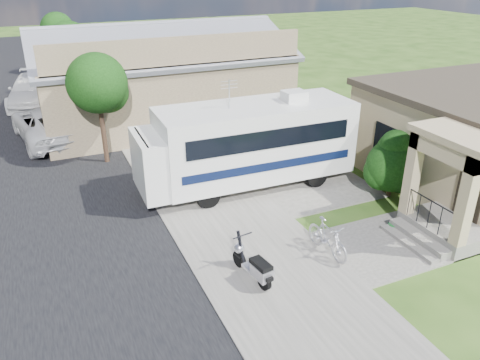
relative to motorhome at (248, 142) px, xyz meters
name	(u,v)px	position (x,y,z in m)	size (l,w,h in m)	color
ground	(290,249)	(-0.70, -4.47, -1.75)	(120.00, 120.00, 0.00)	#214211
street_slab	(12,167)	(-8.20, 5.53, -1.74)	(9.00, 80.00, 0.02)	black
sidewalk_slab	(165,144)	(-1.70, 5.53, -1.72)	(4.00, 80.00, 0.06)	#595750
driveway_slab	(266,181)	(0.80, 0.03, -1.73)	(7.00, 6.00, 0.05)	#595750
walk_slab	(393,243)	(2.30, -5.47, -1.73)	(4.00, 3.00, 0.05)	#595750
house	(479,136)	(8.19, -3.04, 0.03)	(9.47, 7.80, 3.54)	tan
warehouse	(160,82)	(-0.70, 9.50, 0.24)	(12.50, 8.40, 5.04)	brown
street_tree_a	(100,86)	(-4.39, 4.58, 1.50)	(2.44, 2.40, 4.58)	black
street_tree_b	(72,45)	(-4.39, 14.58, 1.64)	(2.44, 2.40, 4.73)	black
street_tree_c	(59,30)	(-4.39, 23.58, 1.35)	(2.44, 2.40, 4.42)	black
motorhome	(248,142)	(0.00, 0.00, 0.00)	(8.01, 2.74, 4.08)	silver
shrub	(393,163)	(4.35, -2.85, -0.46)	(2.06, 1.97, 2.53)	black
scooter	(254,266)	(-2.32, -5.40, -1.25)	(0.66, 1.70, 1.12)	black
bicycle	(327,240)	(0.12, -5.16, -1.22)	(0.50, 1.76, 1.06)	#BAB9C2
pickup_truck	(49,124)	(-6.47, 8.34, -0.94)	(2.69, 5.84, 1.62)	silver
van	(32,90)	(-6.93, 15.33, -0.92)	(2.34, 5.75, 1.67)	silver
garden_hose	(394,227)	(2.92, -4.81, -1.67)	(0.36, 0.36, 0.16)	#146724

